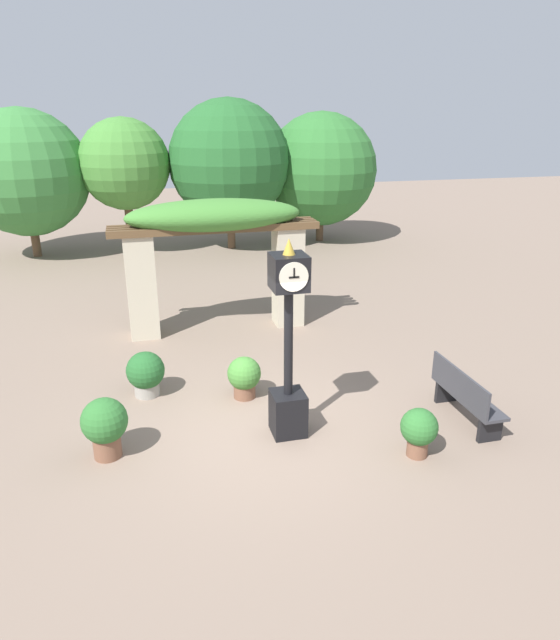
{
  "coord_description": "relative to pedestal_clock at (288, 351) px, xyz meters",
  "views": [
    {
      "loc": [
        -1.63,
        -7.53,
        4.69
      ],
      "look_at": [
        0.38,
        0.38,
        1.68
      ],
      "focal_mm": 32.0,
      "sensor_mm": 36.0,
      "label": 1
    }
  ],
  "objects": [
    {
      "name": "potted_plant_near_right",
      "position": [
        -2.07,
        1.8,
        -0.94
      ],
      "size": [
        0.66,
        0.66,
        0.8
      ],
      "color": "gray",
      "rests_on": "ground"
    },
    {
      "name": "ground_plane",
      "position": [
        -0.38,
        0.12,
        -1.37
      ],
      "size": [
        60.0,
        60.0,
        0.0
      ],
      "primitive_type": "plane",
      "color": "#7F6B5B"
    },
    {
      "name": "pedestal_clock",
      "position": [
        0.0,
        0.0,
        0.0
      ],
      "size": [
        0.5,
        0.55,
        3.05
      ],
      "color": "black",
      "rests_on": "ground"
    },
    {
      "name": "tree_line",
      "position": [
        -0.06,
        12.89,
        1.47
      ],
      "size": [
        14.18,
        4.55,
        5.12
      ],
      "color": "brown",
      "rests_on": "ground"
    },
    {
      "name": "park_bench",
      "position": [
        2.81,
        -0.33,
        -0.93
      ],
      "size": [
        0.42,
        1.6,
        0.89
      ],
      "rotation": [
        0.0,
        0.0,
        1.57
      ],
      "color": "#38383D",
      "rests_on": "ground"
    },
    {
      "name": "potted_plant_near_left",
      "position": [
        -0.43,
        1.31,
        -0.96
      ],
      "size": [
        0.58,
        0.58,
        0.74
      ],
      "color": "brown",
      "rests_on": "ground"
    },
    {
      "name": "pergola",
      "position": [
        -0.38,
        4.67,
        0.72
      ],
      "size": [
        4.47,
        1.22,
        2.94
      ],
      "color": "#BCB299",
      "rests_on": "ground"
    },
    {
      "name": "potted_plant_far_left",
      "position": [
        -2.68,
        0.02,
        -0.85
      ],
      "size": [
        0.66,
        0.66,
        0.91
      ],
      "color": "brown",
      "rests_on": "ground"
    },
    {
      "name": "potted_plant_far_right",
      "position": [
        1.65,
        -1.06,
        -0.94
      ],
      "size": [
        0.54,
        0.54,
        0.74
      ],
      "color": "brown",
      "rests_on": "ground"
    }
  ]
}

